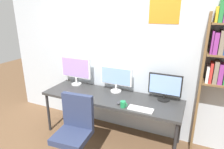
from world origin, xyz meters
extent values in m
cube|color=silver|center=(0.00, 1.02, 1.30)|extent=(4.62, 0.10, 2.60)
cube|color=orange|center=(0.67, 0.97, 2.08)|extent=(0.43, 0.01, 0.46)
cube|color=#333333|center=(0.00, 0.60, 0.72)|extent=(2.22, 0.68, 0.04)
cylinder|color=#262628|center=(-1.06, 0.31, 0.35)|extent=(0.04, 0.04, 0.70)
cylinder|color=#262628|center=(1.06, 0.31, 0.35)|extent=(0.04, 0.04, 0.70)
cylinder|color=#262628|center=(-1.06, 0.89, 0.35)|extent=(0.04, 0.04, 0.70)
cylinder|color=#262628|center=(1.06, 0.89, 0.35)|extent=(0.04, 0.04, 0.70)
cube|color=brown|center=(1.26, 0.83, 1.02)|extent=(0.03, 0.28, 2.03)
cube|color=white|center=(1.33, 0.82, 1.23)|extent=(0.03, 0.22, 0.21)
cube|color=red|center=(1.37, 0.82, 1.26)|extent=(0.03, 0.22, 0.26)
cube|color=gray|center=(1.42, 0.83, 1.28)|extent=(0.05, 0.22, 0.29)
cube|color=#8C338C|center=(1.48, 0.83, 1.26)|extent=(0.05, 0.22, 0.26)
cube|color=#8C338C|center=(1.32, 0.83, 1.66)|extent=(0.02, 0.22, 0.28)
cube|color=#8C338C|center=(1.37, 0.82, 1.65)|extent=(0.05, 0.22, 0.27)
cube|color=gray|center=(1.43, 0.83, 1.66)|extent=(0.06, 0.22, 0.29)
cube|color=gold|center=(1.33, 0.83, 1.99)|extent=(0.03, 0.22, 0.19)
cube|color=#287F3D|center=(1.37, 0.83, 2.05)|extent=(0.05, 0.22, 0.30)
cube|color=navy|center=(-0.19, -0.21, 0.47)|extent=(0.48, 0.48, 0.08)
cube|color=navy|center=(-0.20, -0.02, 0.75)|extent=(0.44, 0.11, 0.48)
cylinder|color=silver|center=(-0.79, 0.81, 0.75)|extent=(0.18, 0.18, 0.02)
cylinder|color=silver|center=(-0.79, 0.81, 0.82)|extent=(0.03, 0.03, 0.12)
cube|color=silver|center=(-0.79, 0.81, 1.07)|extent=(0.60, 0.03, 0.37)
cube|color=#B28CE5|center=(-0.79, 0.80, 1.07)|extent=(0.55, 0.01, 0.33)
cylinder|color=silver|center=(0.00, 0.81, 0.75)|extent=(0.18, 0.18, 0.02)
cylinder|color=silver|center=(0.00, 0.81, 0.81)|extent=(0.03, 0.03, 0.11)
cube|color=silver|center=(0.00, 0.81, 1.01)|extent=(0.54, 0.03, 0.30)
cube|color=#8CB2F2|center=(0.00, 0.80, 1.01)|extent=(0.50, 0.01, 0.27)
cylinder|color=black|center=(0.79, 0.81, 0.75)|extent=(0.18, 0.18, 0.02)
cylinder|color=black|center=(0.79, 0.81, 0.80)|extent=(0.03, 0.03, 0.07)
cube|color=black|center=(0.79, 0.81, 0.99)|extent=(0.49, 0.03, 0.32)
cube|color=#8CB2F2|center=(0.79, 0.80, 0.99)|extent=(0.45, 0.01, 0.29)
cube|color=silver|center=(-0.56, 0.37, 0.75)|extent=(0.33, 0.13, 0.02)
cube|color=silver|center=(0.56, 0.37, 0.75)|extent=(0.35, 0.13, 0.02)
ellipsoid|color=#38383D|center=(0.22, 0.42, 0.76)|extent=(0.06, 0.10, 0.03)
cylinder|color=#1E8C4C|center=(0.31, 0.34, 0.79)|extent=(0.08, 0.08, 0.09)
torus|color=#1E8C4C|center=(0.35, 0.34, 0.79)|extent=(0.06, 0.01, 0.06)
camera|label=1|loc=(1.19, -1.97, 2.04)|focal=31.29mm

